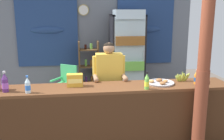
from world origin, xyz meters
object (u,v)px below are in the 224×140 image
stall_counter (109,111)px  timber_post (203,74)px  banana_bunch (182,77)px  soda_bottle_lime_soda (147,82)px  pastry_tray (160,82)px  plastic_lawn_chair (66,82)px  soda_bottle_orange_soda (196,78)px  shopkeeper (109,76)px  soda_bottle_water (28,86)px  bottle_shelf_rack (89,68)px  soda_bottle_grape_soda (5,83)px  snack_box_choco_powder (75,80)px  drink_fridge (127,50)px

stall_counter → timber_post: 1.44m
timber_post → banana_bunch: bearing=94.9°
soda_bottle_lime_soda → stall_counter: bearing=169.6°
stall_counter → soda_bottle_lime_soda: (0.54, -0.10, 0.45)m
stall_counter → pastry_tray: 0.91m
plastic_lawn_chair → soda_bottle_orange_soda: size_ratio=3.74×
pastry_tray → shopkeeper: bearing=146.9°
soda_bottle_water → plastic_lawn_chair: bearing=78.4°
bottle_shelf_rack → soda_bottle_orange_soda: bearing=-57.5°
timber_post → plastic_lawn_chair: size_ratio=2.87×
soda_bottle_grape_soda → soda_bottle_water: soda_bottle_grape_soda is taller
timber_post → shopkeeper: 1.53m
soda_bottle_orange_soda → snack_box_choco_powder: bearing=176.3°
soda_bottle_grape_soda → timber_post: bearing=-7.7°
plastic_lawn_chair → shopkeeper: shopkeeper is taller
plastic_lawn_chair → soda_bottle_orange_soda: soda_bottle_orange_soda is taller
stall_counter → drink_fridge: size_ratio=1.83×
pastry_tray → soda_bottle_grape_soda: bearing=-177.2°
bottle_shelf_rack → stall_counter: bearing=-86.2°
banana_bunch → soda_bottle_water: bearing=-172.9°
soda_bottle_lime_soda → plastic_lawn_chair: bearing=120.5°
soda_bottle_orange_soda → timber_post: bearing=-104.3°
drink_fridge → soda_bottle_orange_soda: bearing=-73.7°
soda_bottle_orange_soda → banana_bunch: bearing=130.9°
drink_fridge → soda_bottle_lime_soda: (-0.18, -2.38, -0.09)m
soda_bottle_grape_soda → soda_bottle_water: 0.33m
timber_post → soda_bottle_orange_soda: 0.44m
timber_post → soda_bottle_water: bearing=173.4°
soda_bottle_orange_soda → snack_box_choco_powder: (-1.84, 0.12, -0.00)m
drink_fridge → shopkeeper: size_ratio=1.35×
soda_bottle_grape_soda → snack_box_choco_powder: soda_bottle_grape_soda is taller
timber_post → bottle_shelf_rack: timber_post is taller
plastic_lawn_chair → soda_bottle_orange_soda: 2.87m
drink_fridge → soda_bottle_orange_soda: size_ratio=8.88×
stall_counter → soda_bottle_lime_soda: 0.71m
soda_bottle_water → shopkeeper: bearing=29.5°
stall_counter → shopkeeper: 0.74m
stall_counter → timber_post: timber_post is taller
pastry_tray → soda_bottle_orange_soda: bearing=-8.3°
drink_fridge → shopkeeper: bearing=-110.9°
stall_counter → pastry_tray: size_ratio=8.86×
drink_fridge → soda_bottle_grape_soda: 3.11m
banana_bunch → shopkeeper: bearing=161.1°
plastic_lawn_chair → snack_box_choco_powder: snack_box_choco_powder is taller
soda_bottle_lime_soda → snack_box_choco_powder: (-1.02, 0.29, -0.01)m
snack_box_choco_powder → soda_bottle_lime_soda: bearing=-15.8°
drink_fridge → shopkeeper: (-0.63, -1.66, -0.17)m
timber_post → shopkeeper: (-1.18, 0.95, -0.22)m
timber_post → drink_fridge: 2.67m
soda_bottle_orange_soda → soda_bottle_water: bearing=-177.2°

